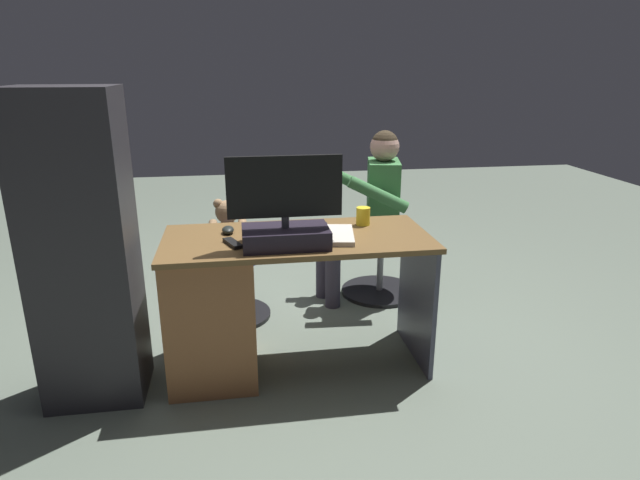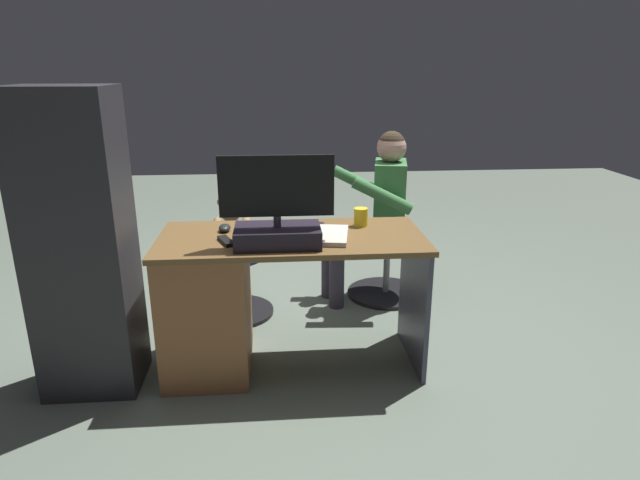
% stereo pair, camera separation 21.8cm
% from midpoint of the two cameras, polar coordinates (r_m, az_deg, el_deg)
% --- Properties ---
extents(ground_plane, '(10.00, 10.00, 0.00)m').
position_cam_midpoint_polar(ground_plane, '(3.27, -4.92, -9.83)').
color(ground_plane, slate).
extents(desk, '(1.33, 0.61, 0.71)m').
position_cam_midpoint_polar(desk, '(2.79, -11.65, -6.46)').
color(desk, brown).
rests_on(desk, ground_plane).
extents(monitor, '(0.53, 0.24, 0.43)m').
position_cam_midpoint_polar(monitor, '(2.51, -6.20, 2.01)').
color(monitor, black).
rests_on(monitor, desk).
extents(keyboard, '(0.42, 0.14, 0.02)m').
position_cam_midpoint_polar(keyboard, '(2.76, -5.67, 1.15)').
color(keyboard, black).
rests_on(keyboard, desk).
extents(computer_mouse, '(0.06, 0.10, 0.04)m').
position_cam_midpoint_polar(computer_mouse, '(2.77, -11.99, 1.04)').
color(computer_mouse, black).
rests_on(computer_mouse, desk).
extents(cup, '(0.07, 0.07, 0.10)m').
position_cam_midpoint_polar(cup, '(2.85, 2.42, 2.53)').
color(cup, yellow).
rests_on(cup, desk).
extents(tv_remote, '(0.10, 0.16, 0.02)m').
position_cam_midpoint_polar(tv_remote, '(2.58, -11.65, -0.37)').
color(tv_remote, black).
rests_on(tv_remote, desk).
extents(notebook_binder, '(0.27, 0.33, 0.02)m').
position_cam_midpoint_polar(notebook_binder, '(2.64, -1.18, 0.50)').
color(notebook_binder, beige).
rests_on(notebook_binder, desk).
extents(office_chair_teddy, '(0.48, 0.48, 0.44)m').
position_cam_midpoint_polar(office_chair_teddy, '(3.41, -11.30, -4.07)').
color(office_chair_teddy, black).
rests_on(office_chair_teddy, ground_plane).
extents(teddy_bear, '(0.23, 0.23, 0.33)m').
position_cam_midpoint_polar(teddy_bear, '(3.32, -11.64, 1.28)').
color(teddy_bear, '#9D7954').
rests_on(teddy_bear, office_chair_teddy).
extents(visitor_chair, '(0.53, 0.53, 0.44)m').
position_cam_midpoint_polar(visitor_chair, '(3.71, 4.78, -2.15)').
color(visitor_chair, black).
rests_on(visitor_chair, ground_plane).
extents(person, '(0.58, 0.54, 1.13)m').
position_cam_midpoint_polar(person, '(3.55, 3.66, 4.01)').
color(person, '#3E7B43').
rests_on(person, ground_plane).
extents(equipment_rack, '(0.44, 0.36, 1.45)m').
position_cam_midpoint_polar(equipment_rack, '(2.68, -26.05, -1.21)').
color(equipment_rack, '#2A282C').
rests_on(equipment_rack, ground_plane).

